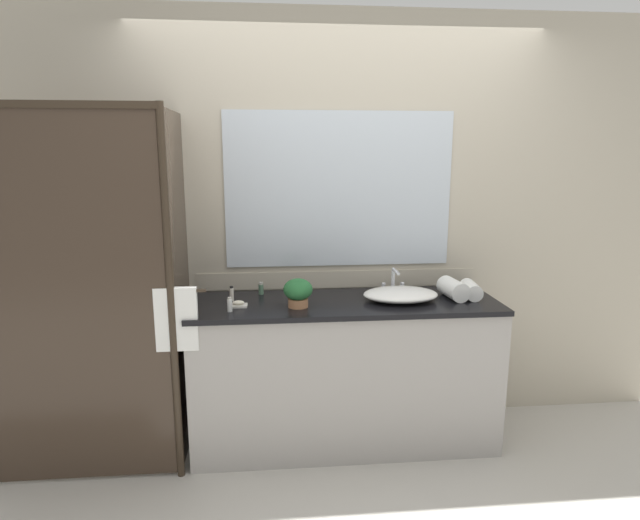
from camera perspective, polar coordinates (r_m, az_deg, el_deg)
ground_plane at (r=3.45m, az=2.62°, el=-19.00°), size 8.00×8.00×0.00m
wall_back_with_mirror at (r=3.34m, az=2.01°, el=3.85°), size 4.40×0.06×2.60m
vanity_cabinet at (r=3.25m, az=2.67°, el=-12.07°), size 1.80×0.58×0.90m
shower_enclosure at (r=2.97m, az=-21.81°, el=-3.56°), size 1.20×0.59×2.00m
sink_basin at (r=3.13m, az=8.76°, el=-3.72°), size 0.44×0.32×0.07m
faucet at (r=3.30m, az=7.99°, el=-2.60°), size 0.17×0.15×0.15m
potted_plant at (r=2.95m, az=-2.41°, el=-3.45°), size 0.17×0.17×0.16m
soap_dish at (r=3.01m, az=-8.88°, el=-4.78°), size 0.10×0.07×0.04m
amenity_bottle_body_wash at (r=3.25m, az=-6.44°, el=-3.11°), size 0.03×0.03×0.08m
amenity_bottle_conditioner at (r=2.92m, az=-9.80°, el=-4.82°), size 0.03×0.03×0.08m
amenity_bottle_shampoo at (r=3.13m, az=-9.60°, el=-3.65°), size 0.02×0.02×0.09m
rolled_towel_near_edge at (r=3.27m, az=16.11°, el=-3.15°), size 0.12×0.21×0.10m
rolled_towel_middle at (r=3.23m, az=14.32°, el=-3.09°), size 0.14×0.23×0.12m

